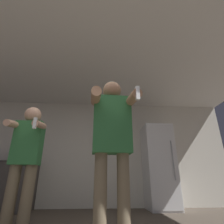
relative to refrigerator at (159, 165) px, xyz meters
name	(u,v)px	position (x,y,z in m)	size (l,w,h in m)	color
wall_back	(90,151)	(-1.60, 0.37, 0.36)	(7.00, 0.06, 2.55)	beige
ceiling_slab	(89,71)	(-1.60, -1.22, 1.66)	(7.00, 3.64, 0.05)	silver
refrigerator	(159,165)	(0.00, 0.00, 0.00)	(0.63, 0.71, 1.82)	white
counter	(1,186)	(-3.41, 0.02, -0.43)	(1.31, 0.66, 0.97)	#47423D
bottle_red_label	(28,157)	(-2.96, 0.02, 0.18)	(0.08, 0.08, 0.31)	black
bottle_green_wine	(18,157)	(-3.18, 0.02, 0.17)	(0.09, 0.09, 0.29)	silver
bottle_tall_gin	(12,156)	(-3.32, 0.02, 0.18)	(0.06, 0.06, 0.30)	maroon
person_woman_foreground	(112,137)	(-1.22, -2.25, 0.12)	(0.52, 0.54, 1.72)	#75664C
person_man_side	(26,156)	(-2.34, -1.67, -0.02)	(0.43, 0.46, 1.59)	#75664C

